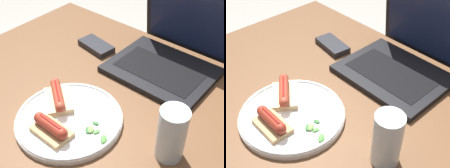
# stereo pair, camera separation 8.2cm
# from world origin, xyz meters

# --- Properties ---
(desk) EXTENTS (1.11, 0.89, 0.71)m
(desk) POSITION_xyz_m (0.00, 0.00, 0.62)
(desk) COLOR brown
(desk) RESTS_ON ground_plane
(laptop) EXTENTS (0.31, 0.27, 0.25)m
(laptop) POSITION_xyz_m (0.02, 0.31, 0.75)
(laptop) COLOR black
(laptop) RESTS_ON desk
(plate) EXTENTS (0.27, 0.27, 0.02)m
(plate) POSITION_xyz_m (-0.04, -0.05, 0.72)
(plate) COLOR white
(plate) RESTS_ON desk
(sausage_toast_left) EXTENTS (0.12, 0.11, 0.04)m
(sausage_toast_left) POSITION_xyz_m (-0.11, -0.03, 0.74)
(sausage_toast_left) COLOR #D6B784
(sausage_toast_left) RESTS_ON plate
(sausage_toast_middle) EXTENTS (0.11, 0.06, 0.04)m
(sausage_toast_middle) POSITION_xyz_m (-0.04, -0.11, 0.74)
(sausage_toast_middle) COLOR tan
(sausage_toast_middle) RESTS_ON plate
(salad_pile) EXTENTS (0.08, 0.05, 0.01)m
(salad_pile) POSITION_xyz_m (0.04, -0.05, 0.72)
(salad_pile) COLOR #4C8E3D
(salad_pile) RESTS_ON plate
(drinking_glass) EXTENTS (0.06, 0.06, 0.14)m
(drinking_glass) POSITION_xyz_m (0.20, 0.02, 0.77)
(drinking_glass) COLOR silver
(drinking_glass) RESTS_ON desk
(external_drive) EXTENTS (0.13, 0.08, 0.02)m
(external_drive) POSITION_xyz_m (-0.22, 0.25, 0.72)
(external_drive) COLOR #232328
(external_drive) RESTS_ON desk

